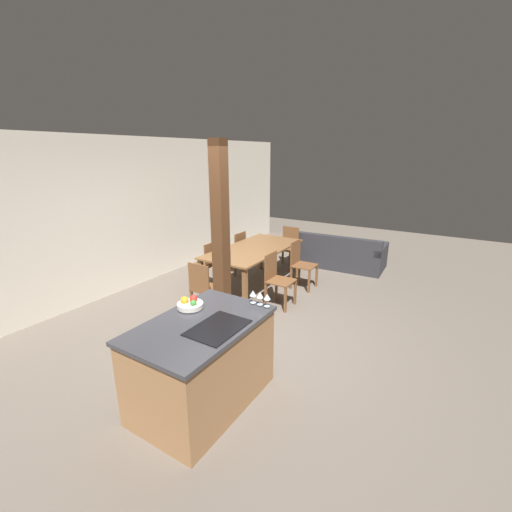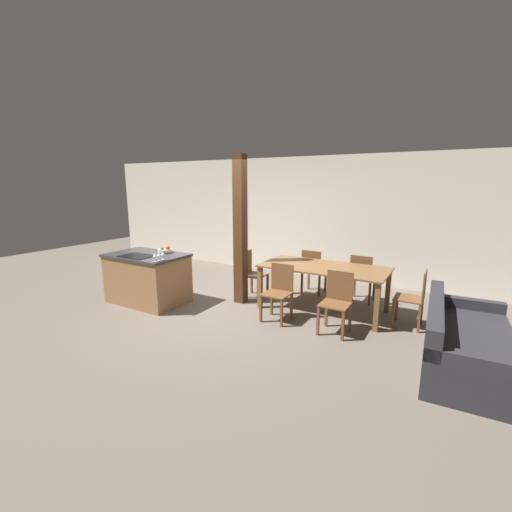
# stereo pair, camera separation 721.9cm
# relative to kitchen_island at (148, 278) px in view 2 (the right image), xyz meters

# --- Properties ---
(ground_plane) EXTENTS (16.00, 16.00, 0.00)m
(ground_plane) POSITION_rel_kitchen_island_xyz_m (1.32, 0.37, -0.44)
(ground_plane) COLOR #665B51
(wall_back) EXTENTS (11.20, 0.08, 2.70)m
(wall_back) POSITION_rel_kitchen_island_xyz_m (1.32, 3.20, 0.91)
(wall_back) COLOR silver
(wall_back) RESTS_ON ground_plane
(kitchen_island) EXTENTS (1.39, 0.90, 0.89)m
(kitchen_island) POSITION_rel_kitchen_island_xyz_m (0.00, 0.00, 0.00)
(kitchen_island) COLOR #9E7047
(kitchen_island) RESTS_ON ground_plane
(fruit_bowl) EXTENTS (0.27, 0.27, 0.12)m
(fruit_bowl) POSITION_rel_kitchen_island_xyz_m (0.18, 0.29, 0.49)
(fruit_bowl) COLOR silver
(fruit_bowl) RESTS_ON kitchen_island
(wine_glass_near) EXTENTS (0.07, 0.07, 0.14)m
(wine_glass_near) POSITION_rel_kitchen_island_xyz_m (0.62, -0.37, 0.55)
(wine_glass_near) COLOR silver
(wine_glass_near) RESTS_ON kitchen_island
(wine_glass_middle) EXTENTS (0.07, 0.07, 0.14)m
(wine_glass_middle) POSITION_rel_kitchen_island_xyz_m (0.62, -0.29, 0.55)
(wine_glass_middle) COLOR silver
(wine_glass_middle) RESTS_ON kitchen_island
(wine_glass_far) EXTENTS (0.07, 0.07, 0.14)m
(wine_glass_far) POSITION_rel_kitchen_island_xyz_m (0.62, -0.20, 0.55)
(wine_glass_far) COLOR silver
(wine_glass_far) RESTS_ON kitchen_island
(dining_table) EXTENTS (2.06, 1.01, 0.76)m
(dining_table) POSITION_rel_kitchen_island_xyz_m (2.86, 1.19, 0.23)
(dining_table) COLOR brown
(dining_table) RESTS_ON ground_plane
(dining_chair_near_left) EXTENTS (0.40, 0.40, 0.87)m
(dining_chair_near_left) POSITION_rel_kitchen_island_xyz_m (2.40, 0.46, 0.02)
(dining_chair_near_left) COLOR brown
(dining_chair_near_left) RESTS_ON ground_plane
(dining_chair_near_right) EXTENTS (0.40, 0.40, 0.87)m
(dining_chair_near_right) POSITION_rel_kitchen_island_xyz_m (3.33, 0.46, 0.02)
(dining_chair_near_right) COLOR brown
(dining_chair_near_right) RESTS_ON ground_plane
(dining_chair_far_left) EXTENTS (0.40, 0.40, 0.87)m
(dining_chair_far_left) POSITION_rel_kitchen_island_xyz_m (2.40, 1.93, 0.02)
(dining_chair_far_left) COLOR brown
(dining_chair_far_left) RESTS_ON ground_plane
(dining_chair_far_right) EXTENTS (0.40, 0.40, 0.87)m
(dining_chair_far_right) POSITION_rel_kitchen_island_xyz_m (3.33, 1.93, 0.02)
(dining_chair_far_right) COLOR brown
(dining_chair_far_right) RESTS_ON ground_plane
(dining_chair_head_end) EXTENTS (0.40, 0.40, 0.87)m
(dining_chair_head_end) POSITION_rel_kitchen_island_xyz_m (1.46, 1.19, 0.02)
(dining_chair_head_end) COLOR brown
(dining_chair_head_end) RESTS_ON ground_plane
(dining_chair_foot_end) EXTENTS (0.40, 0.40, 0.87)m
(dining_chair_foot_end) POSITION_rel_kitchen_island_xyz_m (4.26, 1.19, 0.02)
(dining_chair_foot_end) COLOR brown
(dining_chair_foot_end) RESTS_ON ground_plane
(couch) EXTENTS (0.98, 1.99, 0.75)m
(couch) POSITION_rel_kitchen_island_xyz_m (4.91, 0.29, -0.18)
(couch) COLOR #2D2D33
(couch) RESTS_ON ground_plane
(timber_post) EXTENTS (0.19, 0.19, 2.60)m
(timber_post) POSITION_rel_kitchen_island_xyz_m (1.44, 0.85, 0.86)
(timber_post) COLOR #4C2D19
(timber_post) RESTS_ON ground_plane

